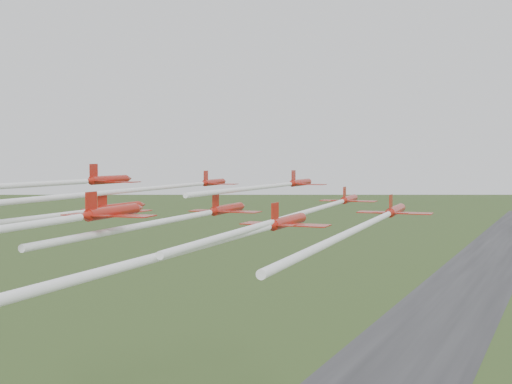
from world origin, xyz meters
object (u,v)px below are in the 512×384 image
at_px(jet_row4_left, 54,216).
at_px(jet_row4_right, 207,243).
at_px(jet_row2_left, 175,186).
at_px(jet_lead, 281,185).
at_px(jet_row3_mid, 198,215).
at_px(jet_row3_right, 378,219).
at_px(jet_row2_right, 321,208).
at_px(jet_row3_left, 65,182).

distance_m(jet_row4_left, jet_row4_right, 22.89).
bearing_deg(jet_row2_left, jet_lead, 59.26).
bearing_deg(jet_lead, jet_row2_left, -116.44).
relative_size(jet_row2_left, jet_row3_mid, 1.22).
bearing_deg(jet_row3_right, jet_row2_left, 156.84).
distance_m(jet_row2_right, jet_row3_right, 13.41).
bearing_deg(jet_lead, jet_row3_right, -54.96).
xyz_separation_m(jet_row2_left, jet_row3_right, (31.33, -10.22, -2.41)).
height_order(jet_row2_left, jet_row3_left, jet_row3_left).
xyz_separation_m(jet_row2_right, jet_row3_mid, (-12.52, -8.09, -0.71)).
xyz_separation_m(jet_row2_left, jet_row2_right, (21.68, -0.91, -2.19)).
relative_size(jet_row2_right, jet_row3_mid, 1.38).
bearing_deg(jet_row2_left, jet_row3_mid, -53.04).
xyz_separation_m(jet_row3_left, jet_row3_mid, (18.23, 2.58, -3.63)).
distance_m(jet_row2_right, jet_row3_left, 32.68).
bearing_deg(jet_row4_left, jet_row4_right, -22.48).
bearing_deg(jet_row3_mid, jet_row4_left, -115.39).
distance_m(jet_row2_left, jet_row3_left, 14.72).
relative_size(jet_row3_left, jet_row4_right, 0.76).
relative_size(jet_row2_left, jet_row2_right, 0.88).
relative_size(jet_lead, jet_row2_right, 0.75).
xyz_separation_m(jet_row3_mid, jet_row4_right, (15.75, -24.46, 0.37)).
bearing_deg(jet_row3_mid, jet_row3_right, -9.50).
bearing_deg(jet_row3_right, jet_lead, 124.19).
bearing_deg(jet_row2_right, jet_row4_left, -132.69).
distance_m(jet_lead, jet_row4_left, 45.31).
bearing_deg(jet_row3_mid, jet_row2_right, 26.52).
height_order(jet_lead, jet_row3_left, jet_row3_left).
relative_size(jet_lead, jet_row2_left, 0.86).
xyz_separation_m(jet_row3_mid, jet_row3_right, (22.18, -1.23, 0.49)).
bearing_deg(jet_row3_left, jet_lead, 52.82).
relative_size(jet_row2_right, jet_row3_left, 1.26).
distance_m(jet_lead, jet_row3_mid, 27.88).
bearing_deg(jet_row3_left, jet_row3_right, -6.37).
height_order(jet_row3_mid, jet_row3_right, jet_row3_right).
relative_size(jet_row2_left, jet_row4_left, 1.15).
xyz_separation_m(jet_row3_left, jet_row4_left, (12.25, -14.76, -2.63)).
xyz_separation_m(jet_row2_left, jet_row3_mid, (9.15, -8.99, -2.90)).
bearing_deg(jet_lead, jet_row4_right, -75.94).
bearing_deg(jet_row4_left, jet_row3_left, 125.37).
xyz_separation_m(jet_lead, jet_row4_right, (17.26, -52.19, -2.17)).
relative_size(jet_row3_left, jet_row3_mid, 1.10).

